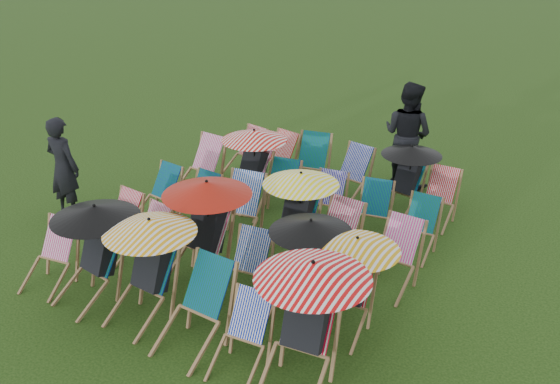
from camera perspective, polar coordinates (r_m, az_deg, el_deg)
The scene contains 33 objects.
ground at distance 9.44m, azimuth -1.62°, elevation -5.39°, with size 100.00×100.00×0.00m, color black.
deckchair_0 at distance 9.00m, azimuth -20.36°, elevation -5.55°, with size 0.67×0.86×0.86m.
deckchair_1 at distance 8.37m, azimuth -16.86°, elevation -5.24°, with size 1.13×1.20×1.34m.
deckchair_2 at distance 7.83m, azimuth -12.28°, elevation -6.81°, with size 1.14×1.19×1.35m.
deckchair_3 at distance 7.36m, azimuth -7.92°, elevation -10.58°, with size 0.72×0.97×1.01m.
deckchair_4 at distance 7.04m, azimuth -3.61°, elevation -13.13°, with size 0.60×0.80×0.83m.
deckchair_5 at distance 6.64m, azimuth 2.14°, elevation -11.91°, with size 1.23×1.31×1.46m.
deckchair_6 at distance 9.59m, azimuth -14.84°, elevation -2.86°, with size 0.66×0.85×0.86m.
deckchair_7 at distance 9.12m, azimuth -12.38°, elevation -4.16°, with size 0.68×0.85×0.84m.
deckchair_8 at distance 8.50m, azimuth -7.23°, elevation -3.40°, with size 1.21×1.26×1.43m.
deckchair_9 at distance 8.18m, azimuth -3.26°, elevation -7.06°, with size 0.66×0.85×0.87m.
deckchair_10 at distance 7.85m, azimuth 2.17°, elevation -6.61°, with size 1.05×1.09×1.24m.
deckchair_11 at distance 7.53m, azimuth 6.32°, elevation -8.29°, with size 1.03×1.09×1.23m.
deckchair_12 at distance 10.40m, azimuth -11.24°, elevation -0.23°, with size 0.66×0.86×0.86m.
deckchair_13 at distance 9.98m, azimuth -7.80°, elevation -1.06°, with size 0.66×0.86×0.87m.
deckchair_14 at distance 9.56m, azimuth -3.91°, elevation -1.69°, with size 0.77×0.99×0.99m.
deckchair_15 at distance 8.99m, azimuth 1.31°, elevation -2.02°, with size 1.10×1.15×1.31m.
deckchair_16 at distance 8.82m, azimuth 4.76°, elevation -4.27°, with size 0.71×0.93×0.95m.
deckchair_17 at distance 8.52m, azimuth 10.28°, elevation -5.87°, with size 0.65×0.88×0.91m.
deckchair_18 at distance 11.25m, azimuth -7.41°, elevation 2.30°, with size 0.72×0.95×0.98m.
deckchair_19 at distance 10.66m, azimuth -2.88°, elevation 2.41°, with size 1.11×1.19×1.32m.
deckchair_20 at distance 10.28m, azimuth -0.21°, elevation 0.06°, with size 0.70×0.89×0.90m.
deckchair_21 at distance 10.02m, azimuth 4.23°, elevation -0.91°, with size 0.64×0.82×0.83m.
deckchair_22 at distance 9.74m, azimuth 8.40°, elevation -1.87°, with size 0.68×0.85×0.84m.
deckchair_23 at distance 9.42m, azimuth 12.42°, elevation -3.24°, with size 0.54×0.76×0.82m.
deckchair_24 at distance 11.97m, azimuth -3.34°, elevation 3.61°, with size 0.73×0.91×0.88m.
deckchair_25 at distance 11.54m, azimuth -0.53°, elevation 2.96°, with size 0.76×0.95×0.92m.
deckchair_26 at distance 11.26m, azimuth 2.67°, elevation 2.51°, with size 0.80×1.00×0.98m.
deckchair_27 at distance 10.92m, azimuth 6.16°, elevation 1.52°, with size 0.77×0.96×0.93m.
deckchair_28 at distance 10.54m, azimuth 11.31°, elevation 1.23°, with size 0.99×1.06×1.18m.
deckchair_29 at distance 10.41m, azimuth 14.17°, elevation -0.55°, with size 0.57×0.80×0.85m.
person_left at distance 10.75m, azimuth -19.21°, elevation 2.13°, with size 0.63×0.41×1.71m, color black.
person_rear at distance 11.55m, azimuth 11.57°, elevation 5.17°, with size 0.94×0.74×1.94m, color black.
Camera 1 is at (4.42, -6.88, 4.72)m, focal length 40.00 mm.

